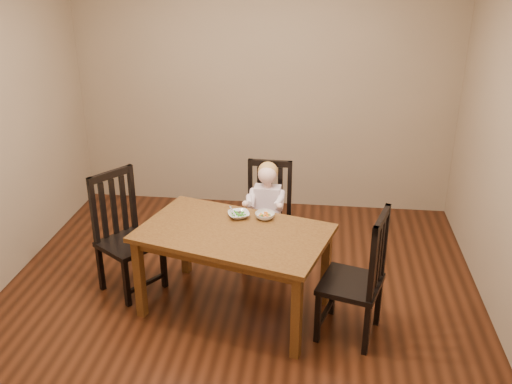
# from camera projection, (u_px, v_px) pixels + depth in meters

# --- Properties ---
(room) EXTENTS (4.01, 4.01, 2.71)m
(room) POSITION_uv_depth(u_px,v_px,m) (234.00, 146.00, 4.11)
(room) COLOR #441E0E
(room) RESTS_ON ground
(dining_table) EXTENTS (1.58, 1.19, 0.70)m
(dining_table) POSITION_uv_depth(u_px,v_px,m) (234.00, 241.00, 4.32)
(dining_table) COLOR #462810
(dining_table) RESTS_ON room
(chair_child) EXTENTS (0.43, 0.41, 0.95)m
(chair_child) POSITION_uv_depth(u_px,v_px,m) (268.00, 217.00, 5.07)
(chair_child) COLOR black
(chair_child) RESTS_ON room
(chair_left) EXTENTS (0.60, 0.60, 1.02)m
(chair_left) POSITION_uv_depth(u_px,v_px,m) (125.00, 235.00, 4.69)
(chair_left) COLOR black
(chair_left) RESTS_ON room
(chair_right) EXTENTS (0.52, 0.54, 1.01)m
(chair_right) POSITION_uv_depth(u_px,v_px,m) (358.00, 279.00, 4.08)
(chair_right) COLOR black
(chair_right) RESTS_ON room
(toddler) EXTENTS (0.32, 0.39, 0.52)m
(toddler) POSITION_uv_depth(u_px,v_px,m) (267.00, 206.00, 4.97)
(toddler) COLOR white
(toddler) RESTS_ON chair_child
(bowl_peas) EXTENTS (0.21, 0.21, 0.04)m
(bowl_peas) POSITION_uv_depth(u_px,v_px,m) (239.00, 215.00, 4.50)
(bowl_peas) COLOR silver
(bowl_peas) RESTS_ON dining_table
(bowl_veg) EXTENTS (0.19, 0.19, 0.05)m
(bowl_veg) POSITION_uv_depth(u_px,v_px,m) (265.00, 216.00, 4.48)
(bowl_veg) COLOR silver
(bowl_veg) RESTS_ON dining_table
(fork) EXTENTS (0.08, 0.11, 0.05)m
(fork) POSITION_uv_depth(u_px,v_px,m) (233.00, 212.00, 4.49)
(fork) COLOR silver
(fork) RESTS_ON bowl_peas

